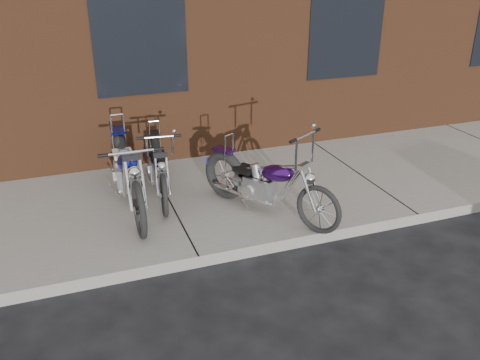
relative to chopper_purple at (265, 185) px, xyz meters
name	(u,v)px	position (x,y,z in m)	size (l,w,h in m)	color
ground	(199,268)	(-1.11, -0.75, -0.54)	(120.00, 120.00, 0.00)	black
sidewalk	(170,206)	(-1.11, 0.75, -0.47)	(22.00, 3.00, 0.15)	gray
chopper_purple	(265,185)	(0.00, 0.00, 0.00)	(1.17, 1.94, 1.22)	black
chopper_blue	(128,174)	(-1.64, 0.86, 0.05)	(0.60, 2.46, 1.07)	black
chopper_third	(159,168)	(-1.16, 1.12, -0.03)	(0.52, 2.02, 1.03)	black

